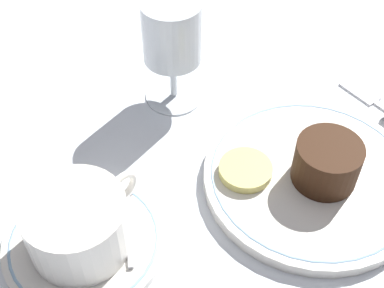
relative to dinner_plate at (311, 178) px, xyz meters
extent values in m
plane|color=white|center=(-0.03, 0.02, -0.01)|extent=(3.00, 3.00, 0.00)
cylinder|color=white|center=(0.00, 0.00, 0.00)|extent=(0.23, 0.23, 0.01)
torus|color=#8CB2D1|center=(0.00, 0.00, 0.00)|extent=(0.21, 0.21, 0.00)
cylinder|color=white|center=(-0.21, 0.12, 0.00)|extent=(0.16, 0.16, 0.01)
torus|color=#8CB2D1|center=(-0.21, 0.12, 0.00)|extent=(0.14, 0.14, 0.00)
cylinder|color=white|center=(-0.21, 0.12, 0.03)|extent=(0.10, 0.10, 0.06)
cylinder|color=#9E7A4C|center=(-0.21, 0.12, 0.04)|extent=(0.08, 0.08, 0.05)
torus|color=white|center=(-0.16, 0.12, 0.04)|extent=(0.04, 0.01, 0.04)
cube|color=silver|center=(-0.18, 0.09, 0.00)|extent=(0.06, 0.06, 0.00)
ellipsoid|color=silver|center=(-0.14, 0.13, 0.00)|extent=(0.03, 0.03, 0.00)
cylinder|color=silver|center=(0.00, 0.20, -0.01)|extent=(0.07, 0.07, 0.01)
cylinder|color=silver|center=(0.00, 0.20, 0.02)|extent=(0.01, 0.01, 0.06)
cylinder|color=silver|center=(0.00, 0.20, 0.09)|extent=(0.07, 0.07, 0.07)
cylinder|color=maroon|center=(0.00, 0.20, 0.07)|extent=(0.06, 0.06, 0.04)
cube|color=silver|center=(0.16, 0.03, -0.01)|extent=(0.03, 0.05, 0.01)
cylinder|color=#381E0F|center=(0.00, -0.01, 0.03)|extent=(0.07, 0.07, 0.05)
cylinder|color=#EFE075|center=(-0.05, 0.05, 0.01)|extent=(0.06, 0.06, 0.01)
camera|label=1|loc=(-0.35, -0.14, 0.44)|focal=50.00mm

